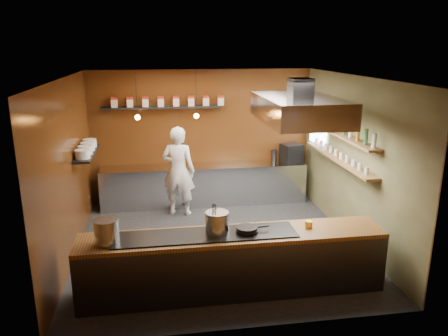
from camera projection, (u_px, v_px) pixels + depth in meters
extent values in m
plane|color=black|center=(218.00, 244.00, 7.99)|extent=(5.00, 5.00, 0.00)
plane|color=#3F190B|center=(202.00, 136.00, 9.96)|extent=(5.00, 0.00, 5.00)
plane|color=#3F190B|center=(68.00, 171.00, 7.22)|extent=(0.00, 5.00, 5.00)
plane|color=#4D492B|center=(353.00, 160.00, 7.95)|extent=(0.00, 5.00, 5.00)
plane|color=silver|center=(217.00, 77.00, 7.18)|extent=(5.00, 5.00, 0.00)
plane|color=white|center=(318.00, 122.00, 9.45)|extent=(0.00, 1.00, 1.00)
cube|color=silver|center=(205.00, 184.00, 9.94)|extent=(4.60, 0.65, 0.90)
cube|color=#38383D|center=(233.00, 265.00, 6.36)|extent=(4.40, 0.70, 0.86)
cube|color=brown|center=(233.00, 236.00, 6.23)|extent=(4.40, 0.72, 0.06)
cube|color=black|center=(205.00, 235.00, 6.16)|extent=(2.60, 0.55, 0.02)
cube|color=black|center=(162.00, 107.00, 9.51)|extent=(2.60, 0.26, 0.04)
cube|color=black|center=(87.00, 154.00, 8.18)|extent=(0.30, 1.40, 0.04)
cube|color=olive|center=(340.00, 134.00, 8.10)|extent=(0.26, 2.80, 0.04)
cube|color=olive|center=(338.00, 158.00, 8.23)|extent=(0.26, 2.80, 0.04)
cube|color=#38383D|center=(300.00, 88.00, 7.03)|extent=(0.35, 0.35, 0.30)
cube|color=silver|center=(299.00, 109.00, 7.12)|extent=(1.20, 2.00, 0.40)
cube|color=white|center=(299.00, 122.00, 7.18)|extent=(1.00, 1.80, 0.02)
cylinder|color=black|center=(136.00, 95.00, 8.71)|extent=(0.01, 0.01, 0.90)
sphere|color=orange|center=(138.00, 117.00, 8.83)|extent=(0.10, 0.10, 0.10)
cylinder|color=black|center=(196.00, 94.00, 8.89)|extent=(0.01, 0.01, 0.90)
sphere|color=orange|center=(197.00, 116.00, 9.01)|extent=(0.10, 0.10, 0.10)
cube|color=beige|center=(114.00, 104.00, 9.33)|extent=(0.13, 0.13, 0.17)
cube|color=maroon|center=(114.00, 98.00, 9.30)|extent=(0.13, 0.13, 0.05)
cube|color=beige|center=(130.00, 103.00, 9.38)|extent=(0.13, 0.13, 0.17)
cube|color=maroon|center=(130.00, 98.00, 9.35)|extent=(0.14, 0.13, 0.05)
cube|color=beige|center=(146.00, 103.00, 9.43)|extent=(0.13, 0.13, 0.17)
cube|color=maroon|center=(145.00, 98.00, 9.40)|extent=(0.13, 0.13, 0.05)
cube|color=beige|center=(161.00, 103.00, 9.48)|extent=(0.13, 0.13, 0.17)
cube|color=maroon|center=(161.00, 98.00, 9.45)|extent=(0.14, 0.13, 0.05)
cube|color=beige|center=(176.00, 102.00, 9.53)|extent=(0.13, 0.13, 0.17)
cube|color=maroon|center=(176.00, 97.00, 9.50)|extent=(0.14, 0.13, 0.05)
cube|color=beige|center=(191.00, 102.00, 9.57)|extent=(0.13, 0.13, 0.17)
cube|color=maroon|center=(191.00, 97.00, 9.54)|extent=(0.14, 0.13, 0.05)
cube|color=beige|center=(206.00, 102.00, 9.62)|extent=(0.13, 0.13, 0.17)
cube|color=maroon|center=(206.00, 97.00, 9.59)|extent=(0.14, 0.13, 0.05)
cube|color=beige|center=(221.00, 101.00, 9.67)|extent=(0.13, 0.13, 0.17)
cube|color=maroon|center=(221.00, 96.00, 9.64)|extent=(0.14, 0.13, 0.05)
cylinder|color=silver|center=(83.00, 154.00, 7.73)|extent=(0.26, 0.26, 0.16)
cylinder|color=silver|center=(85.00, 150.00, 8.01)|extent=(0.26, 0.26, 0.16)
cylinder|color=silver|center=(88.00, 147.00, 8.30)|extent=(0.26, 0.26, 0.16)
cylinder|color=silver|center=(90.00, 143.00, 8.58)|extent=(0.26, 0.26, 0.16)
cylinder|color=silver|center=(374.00, 141.00, 6.83)|extent=(0.06, 0.06, 0.24)
cylinder|color=#2D5933|center=(366.00, 138.00, 7.10)|extent=(0.06, 0.06, 0.24)
cylinder|color=#8C601E|center=(358.00, 134.00, 7.38)|extent=(0.06, 0.06, 0.24)
cylinder|color=silver|center=(350.00, 131.00, 7.65)|extent=(0.06, 0.06, 0.24)
cylinder|color=#2D5933|center=(344.00, 128.00, 7.92)|extent=(0.06, 0.06, 0.24)
cylinder|color=#8C601E|center=(337.00, 125.00, 8.20)|extent=(0.06, 0.06, 0.24)
cylinder|color=silver|center=(331.00, 123.00, 8.47)|extent=(0.06, 0.06, 0.24)
cylinder|color=#2D5933|center=(326.00, 120.00, 8.75)|extent=(0.06, 0.06, 0.24)
cylinder|color=#8C601E|center=(321.00, 118.00, 9.02)|extent=(0.06, 0.06, 0.24)
cylinder|color=silver|center=(316.00, 116.00, 9.30)|extent=(0.06, 0.06, 0.24)
cylinder|color=silver|center=(367.00, 171.00, 7.11)|extent=(0.07, 0.07, 0.13)
cylinder|color=silver|center=(360.00, 167.00, 7.35)|extent=(0.07, 0.07, 0.13)
cylinder|color=silver|center=(353.00, 163.00, 7.60)|extent=(0.07, 0.07, 0.13)
cylinder|color=silver|center=(347.00, 159.00, 7.84)|extent=(0.07, 0.07, 0.13)
cylinder|color=silver|center=(341.00, 156.00, 8.08)|extent=(0.07, 0.07, 0.13)
cylinder|color=silver|center=(336.00, 152.00, 8.33)|extent=(0.07, 0.07, 0.13)
cylinder|color=silver|center=(331.00, 149.00, 8.57)|extent=(0.07, 0.07, 0.13)
cylinder|color=silver|center=(326.00, 147.00, 8.81)|extent=(0.07, 0.07, 0.13)
cylinder|color=silver|center=(321.00, 144.00, 9.06)|extent=(0.07, 0.07, 0.13)
cylinder|color=silver|center=(317.00, 141.00, 9.30)|extent=(0.07, 0.07, 0.13)
cylinder|color=#B2B5BA|center=(107.00, 231.00, 5.86)|extent=(0.34, 0.34, 0.33)
cylinder|color=#B0B3B8|center=(217.00, 222.00, 6.16)|extent=(0.42, 0.42, 0.32)
cylinder|color=#BABCC1|center=(214.00, 225.00, 6.21)|extent=(0.18, 0.18, 0.20)
cylinder|color=black|center=(247.00, 231.00, 6.22)|extent=(0.32, 0.32, 0.04)
cylinder|color=black|center=(247.00, 228.00, 6.21)|extent=(0.30, 0.30, 0.04)
cylinder|color=black|center=(263.00, 226.00, 6.27)|extent=(0.18, 0.04, 0.02)
cylinder|color=yellow|center=(309.00, 224.00, 6.42)|extent=(0.12, 0.12, 0.10)
cube|color=black|center=(291.00, 153.00, 10.07)|extent=(0.51, 0.49, 0.42)
imported|color=silver|center=(179.00, 171.00, 9.17)|extent=(0.81, 0.65, 1.91)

